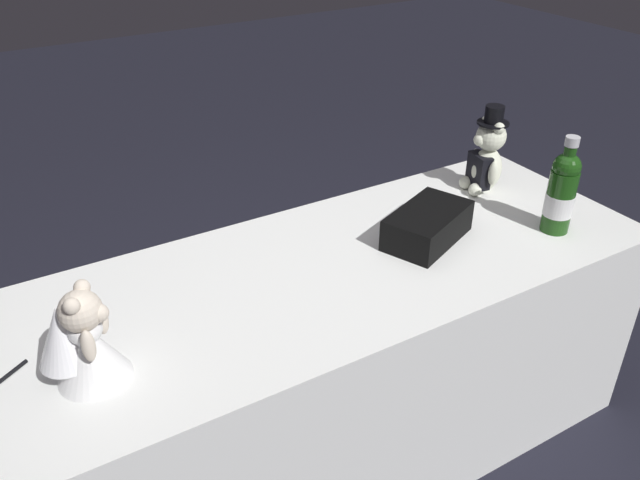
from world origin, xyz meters
The scene contains 7 objects.
ground_plane centered at (0.00, 0.00, 0.00)m, with size 12.00×12.00×0.00m, color black.
reception_table centered at (0.00, 0.00, 0.36)m, with size 2.01×0.72×0.72m, color white.
teddy_bear_groom centered at (-0.74, -0.15, 0.85)m, with size 0.14×0.14×0.30m.
teddy_bear_bride centered at (0.66, 0.10, 0.83)m, with size 0.21×0.19×0.24m.
champagne_bottle centered at (-0.74, 0.17, 0.85)m, with size 0.09×0.09×0.31m.
signing_pen centered at (0.83, 0.02, 0.73)m, with size 0.12×0.09×0.01m.
gift_case_black centered at (-0.36, 0.02, 0.77)m, with size 0.32×0.26×0.10m.
Camera 1 is at (0.76, 1.29, 1.72)m, focal length 36.19 mm.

